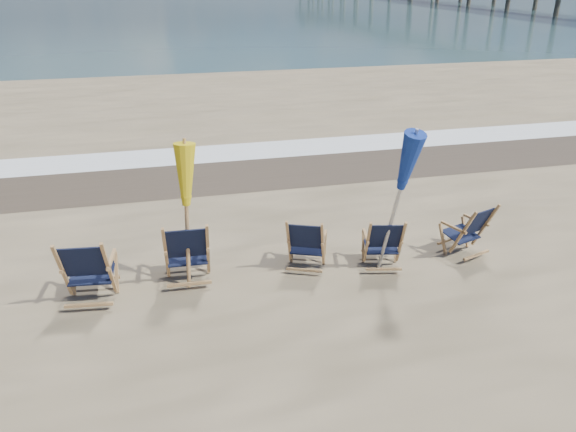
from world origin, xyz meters
name	(u,v)px	position (x,y,z in m)	size (l,w,h in m)	color
surf_foam	(230,152)	(0.00, 8.30, 0.00)	(200.00, 1.40, 0.01)	silver
wet_sand_strip	(240,172)	(0.00, 6.80, 0.00)	(200.00, 2.60, 0.00)	#42362A
beach_chair_0	(109,271)	(-2.51, 1.83, 0.52)	(0.67, 0.75, 1.05)	black
beach_chair_1	(208,252)	(-1.19, 2.09, 0.52)	(0.66, 0.75, 1.04)	black
beach_chair_2	(323,246)	(0.47, 2.01, 0.45)	(0.58, 0.65, 0.90)	black
beach_chair_3	(401,244)	(1.62, 1.80, 0.44)	(0.57, 0.64, 0.89)	black
beach_chair_4	(485,227)	(3.13, 2.02, 0.46)	(0.59, 0.66, 0.92)	black
umbrella_yellow	(184,184)	(-1.44, 2.16, 1.53)	(0.30, 0.30, 2.05)	#AA7E4C
umbrella_blue	(398,161)	(1.42, 1.70, 1.78)	(0.30, 0.30, 2.31)	#A5A5AD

